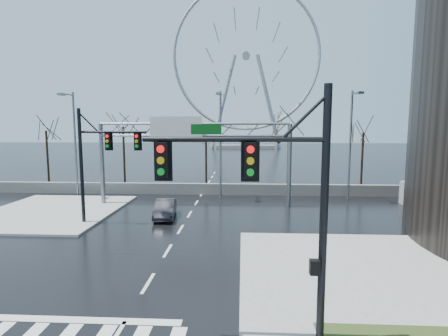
# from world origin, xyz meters

# --- Properties ---
(ground) EXTENTS (260.00, 260.00, 0.00)m
(ground) POSITION_xyz_m (0.00, 0.00, 0.00)
(ground) COLOR black
(ground) RESTS_ON ground
(sidewalk_right_ext) EXTENTS (12.00, 10.00, 0.15)m
(sidewalk_right_ext) POSITION_xyz_m (10.00, 2.00, 0.07)
(sidewalk_right_ext) COLOR gray
(sidewalk_right_ext) RESTS_ON ground
(sidewalk_far) EXTENTS (10.00, 12.00, 0.15)m
(sidewalk_far) POSITION_xyz_m (-11.00, 12.00, 0.07)
(sidewalk_far) COLOR gray
(sidewalk_far) RESTS_ON ground
(barrier_wall) EXTENTS (52.00, 0.50, 1.10)m
(barrier_wall) POSITION_xyz_m (0.00, 20.00, 0.55)
(barrier_wall) COLOR slate
(barrier_wall) RESTS_ON ground
(signal_mast_near) EXTENTS (5.52, 0.41, 8.00)m
(signal_mast_near) POSITION_xyz_m (5.14, -4.04, 4.87)
(signal_mast_near) COLOR black
(signal_mast_near) RESTS_ON ground
(signal_mast_far) EXTENTS (4.72, 0.41, 8.00)m
(signal_mast_far) POSITION_xyz_m (-5.87, 8.96, 4.83)
(signal_mast_far) COLOR black
(signal_mast_far) RESTS_ON ground
(sign_gantry) EXTENTS (16.36, 0.40, 7.60)m
(sign_gantry) POSITION_xyz_m (-0.38, 14.96, 5.18)
(sign_gantry) COLOR slate
(sign_gantry) RESTS_ON ground
(streetlight_left) EXTENTS (0.50, 2.55, 10.00)m
(streetlight_left) POSITION_xyz_m (-12.00, 18.16, 5.89)
(streetlight_left) COLOR slate
(streetlight_left) RESTS_ON ground
(streetlight_mid) EXTENTS (0.50, 2.55, 10.00)m
(streetlight_mid) POSITION_xyz_m (2.00, 18.16, 5.89)
(streetlight_mid) COLOR slate
(streetlight_mid) RESTS_ON ground
(streetlight_right) EXTENTS (0.50, 2.55, 10.00)m
(streetlight_right) POSITION_xyz_m (14.00, 18.16, 5.89)
(streetlight_right) COLOR slate
(streetlight_right) RESTS_ON ground
(tree_far_left) EXTENTS (3.50, 3.50, 7.00)m
(tree_far_left) POSITION_xyz_m (-18.00, 24.00, 5.57)
(tree_far_left) COLOR black
(tree_far_left) RESTS_ON ground
(tree_left) EXTENTS (3.75, 3.75, 7.50)m
(tree_left) POSITION_xyz_m (-9.00, 23.50, 5.98)
(tree_left) COLOR black
(tree_left) RESTS_ON ground
(tree_center) EXTENTS (3.25, 3.25, 6.50)m
(tree_center) POSITION_xyz_m (0.00, 24.50, 5.17)
(tree_center) COLOR black
(tree_center) RESTS_ON ground
(tree_right) EXTENTS (3.90, 3.90, 7.80)m
(tree_right) POSITION_xyz_m (9.00, 23.50, 6.22)
(tree_right) COLOR black
(tree_right) RESTS_ON ground
(tree_far_right) EXTENTS (3.40, 3.40, 6.80)m
(tree_far_right) POSITION_xyz_m (17.00, 24.00, 5.41)
(tree_far_right) COLOR black
(tree_far_right) RESTS_ON ground
(ferris_wheel) EXTENTS (45.00, 6.00, 50.91)m
(ferris_wheel) POSITION_xyz_m (5.00, 95.00, 26.13)
(ferris_wheel) COLOR gray
(ferris_wheel) RESTS_ON ground
(car) EXTENTS (1.83, 4.16, 1.33)m
(car) POSITION_xyz_m (-1.67, 10.95, 0.66)
(car) COLOR black
(car) RESTS_ON ground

